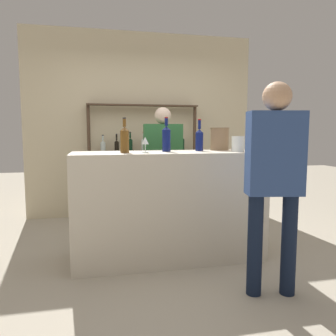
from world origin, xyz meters
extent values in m
plane|color=#B2A893|center=(0.00, 0.00, 0.00)|extent=(16.00, 16.00, 0.00)
cube|color=beige|center=(0.00, 0.00, 0.55)|extent=(1.90, 0.68, 1.09)
cube|color=beige|center=(0.00, 1.94, 1.40)|extent=(3.50, 0.12, 2.80)
cylinder|color=#4C3828|center=(-0.81, 1.76, 0.85)|extent=(0.05, 0.05, 1.70)
cylinder|color=#4C3828|center=(0.81, 1.76, 0.85)|extent=(0.05, 0.05, 1.70)
cube|color=#4C3828|center=(0.00, 1.76, 1.69)|extent=(1.67, 0.18, 0.02)
cube|color=#4C3828|center=(0.00, 1.76, 0.94)|extent=(1.67, 0.18, 0.02)
cylinder|color=silver|center=(-0.61, 1.76, 1.04)|extent=(0.08, 0.08, 0.19)
cone|color=silver|center=(-0.61, 1.76, 1.15)|extent=(0.08, 0.08, 0.03)
cylinder|color=silver|center=(-0.61, 1.76, 1.20)|extent=(0.03, 0.03, 0.07)
cylinder|color=#232328|center=(-0.61, 1.76, 1.25)|extent=(0.03, 0.03, 0.01)
cylinder|color=black|center=(-0.41, 1.76, 1.04)|extent=(0.07, 0.07, 0.20)
cone|color=black|center=(-0.41, 1.76, 1.16)|extent=(0.07, 0.07, 0.03)
cylinder|color=black|center=(-0.41, 1.76, 1.21)|extent=(0.03, 0.03, 0.08)
cylinder|color=#232328|center=(-0.41, 1.76, 1.26)|extent=(0.03, 0.03, 0.01)
cylinder|color=black|center=(-0.20, 1.76, 1.06)|extent=(0.07, 0.07, 0.23)
cone|color=black|center=(-0.20, 1.76, 1.19)|extent=(0.07, 0.07, 0.03)
cylinder|color=black|center=(-0.20, 1.76, 1.24)|extent=(0.03, 0.03, 0.08)
cylinder|color=black|center=(-0.20, 1.76, 1.29)|extent=(0.03, 0.03, 0.01)
cylinder|color=silver|center=(0.00, 1.76, 1.06)|extent=(0.07, 0.07, 0.23)
cone|color=silver|center=(0.00, 1.76, 1.19)|extent=(0.07, 0.07, 0.03)
cylinder|color=silver|center=(0.00, 1.76, 1.24)|extent=(0.03, 0.03, 0.07)
cylinder|color=maroon|center=(0.00, 1.76, 1.28)|extent=(0.03, 0.03, 0.01)
cylinder|color=black|center=(0.20, 1.76, 1.07)|extent=(0.07, 0.07, 0.24)
cone|color=black|center=(0.20, 1.76, 1.20)|extent=(0.07, 0.07, 0.03)
cylinder|color=black|center=(0.20, 1.76, 1.26)|extent=(0.03, 0.03, 0.08)
cylinder|color=#232328|center=(0.20, 1.76, 1.30)|extent=(0.03, 0.03, 0.01)
cylinder|color=brown|center=(0.41, 1.76, 1.05)|extent=(0.07, 0.07, 0.21)
cone|color=brown|center=(0.41, 1.76, 1.17)|extent=(0.07, 0.07, 0.03)
cylinder|color=brown|center=(0.41, 1.76, 1.23)|extent=(0.03, 0.03, 0.09)
cylinder|color=#232328|center=(0.41, 1.76, 1.28)|extent=(0.03, 0.03, 0.01)
cylinder|color=black|center=(0.61, 1.76, 1.06)|extent=(0.07, 0.07, 0.23)
cone|color=black|center=(0.61, 1.76, 1.19)|extent=(0.07, 0.07, 0.03)
cylinder|color=black|center=(0.61, 1.76, 1.25)|extent=(0.03, 0.03, 0.08)
cylinder|color=black|center=(0.61, 1.76, 1.29)|extent=(0.03, 0.03, 0.01)
cylinder|color=#0F1956|center=(0.35, 0.08, 1.19)|extent=(0.08, 0.08, 0.19)
cone|color=#0F1956|center=(0.35, 0.08, 1.30)|extent=(0.08, 0.08, 0.04)
cylinder|color=#0F1956|center=(0.35, 0.08, 1.37)|extent=(0.03, 0.03, 0.09)
cylinder|color=maroon|center=(0.35, 0.08, 1.42)|extent=(0.03, 0.03, 0.01)
cylinder|color=#0F1956|center=(-0.01, 0.04, 1.20)|extent=(0.08, 0.08, 0.22)
cone|color=#0F1956|center=(-0.01, 0.04, 1.33)|extent=(0.08, 0.08, 0.04)
cylinder|color=#0F1956|center=(-0.01, 0.04, 1.39)|extent=(0.03, 0.03, 0.08)
cylinder|color=maroon|center=(-0.01, 0.04, 1.44)|extent=(0.03, 0.03, 0.01)
cylinder|color=brown|center=(-0.44, -0.08, 1.20)|extent=(0.08, 0.08, 0.21)
cone|color=brown|center=(-0.44, -0.08, 1.32)|extent=(0.08, 0.08, 0.04)
cylinder|color=brown|center=(-0.44, -0.08, 1.38)|extent=(0.03, 0.03, 0.08)
cylinder|color=#232328|center=(-0.44, -0.08, 1.42)|extent=(0.03, 0.03, 0.01)
cylinder|color=silver|center=(-0.24, -0.10, 1.10)|extent=(0.06, 0.06, 0.00)
cylinder|color=silver|center=(-0.24, -0.10, 1.14)|extent=(0.01, 0.01, 0.08)
cone|color=silver|center=(-0.24, -0.10, 1.21)|extent=(0.07, 0.07, 0.07)
cylinder|color=#846647|center=(0.61, 0.16, 1.21)|extent=(0.20, 0.20, 0.24)
cylinder|color=#846647|center=(0.61, 0.16, 1.33)|extent=(0.21, 0.21, 0.01)
cylinder|color=silver|center=(0.70, -0.13, 1.17)|extent=(0.13, 0.13, 0.16)
sphere|color=tan|center=(0.73, -0.14, 1.17)|extent=(0.02, 0.02, 0.02)
sphere|color=tan|center=(0.73, -0.16, 1.13)|extent=(0.02, 0.02, 0.02)
sphere|color=tan|center=(0.71, -0.12, 1.15)|extent=(0.02, 0.02, 0.02)
sphere|color=tan|center=(0.70, -0.15, 1.17)|extent=(0.02, 0.02, 0.02)
cylinder|color=#121C33|center=(0.77, -0.96, 0.40)|extent=(0.12, 0.12, 0.81)
cylinder|color=#121C33|center=(0.50, -0.91, 0.40)|extent=(0.12, 0.12, 0.81)
cube|color=navy|center=(0.64, -0.94, 1.13)|extent=(0.45, 0.26, 0.64)
sphere|color=tan|center=(0.64, -0.94, 1.56)|extent=(0.22, 0.22, 0.22)
cylinder|color=black|center=(-0.03, 0.87, 0.39)|extent=(0.13, 0.13, 0.78)
cylinder|color=black|center=(0.27, 0.85, 0.39)|extent=(0.13, 0.13, 0.78)
cube|color=#2D6B38|center=(0.12, 0.86, 1.08)|extent=(0.49, 0.24, 0.61)
sphere|color=beige|center=(0.12, 0.86, 1.50)|extent=(0.21, 0.21, 0.21)
camera|label=1|loc=(-0.70, -3.21, 1.29)|focal=35.00mm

